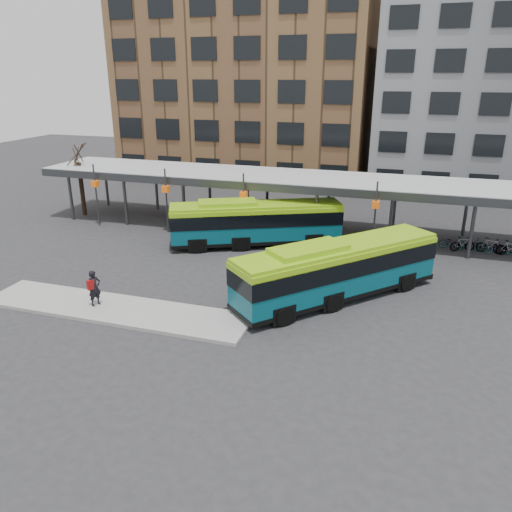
{
  "coord_description": "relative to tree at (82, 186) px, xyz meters",
  "views": [
    {
      "loc": [
        8.13,
        -22.39,
        11.28
      ],
      "look_at": [
        0.32,
        2.11,
        1.8
      ],
      "focal_mm": 35.0,
      "sensor_mm": 36.0,
      "label": 1
    }
  ],
  "objects": [
    {
      "name": "canopy",
      "position": [
        17.94,
        0.87,
        1.47
      ],
      "size": [
        40.0,
        6.53,
        4.8
      ],
      "color": "#999B9E",
      "rests_on": "ground"
    },
    {
      "name": "building_brick",
      "position": [
        8.0,
        20.0,
        8.57
      ],
      "size": [
        26.0,
        14.0,
        22.0
      ],
      "primitive_type": "cube",
      "color": "brown",
      "rests_on": "ground"
    },
    {
      "name": "bike_rack",
      "position": [
        31.19,
        0.06,
        -1.96
      ],
      "size": [
        5.77,
        1.47,
        1.05
      ],
      "color": "slate",
      "rests_on": "ground"
    },
    {
      "name": "pedestrian",
      "position": [
        11.42,
        -15.02,
        -1.31
      ],
      "size": [
        0.69,
        0.8,
        1.86
      ],
      "rotation": [
        0.0,
        0.0,
        1.12
      ],
      "color": "black",
      "rests_on": "boarding_island"
    },
    {
      "name": "tree",
      "position": [
        0.0,
        0.0,
        0.0
      ],
      "size": [
        1.64,
        1.64,
        5.6
      ],
      "color": "black",
      "rests_on": "ground"
    },
    {
      "name": "ground",
      "position": [
        18.0,
        -12.0,
        -2.43
      ],
      "size": [
        120.0,
        120.0,
        0.0
      ],
      "primitive_type": "plane",
      "color": "#28282B",
      "rests_on": "ground"
    },
    {
      "name": "building_grey",
      "position": [
        34.0,
        20.0,
        7.57
      ],
      "size": [
        24.0,
        14.0,
        20.0
      ],
      "primitive_type": "cube",
      "color": "slate",
      "rests_on": "ground"
    },
    {
      "name": "boarding_island",
      "position": [
        12.5,
        -15.0,
        -2.34
      ],
      "size": [
        14.0,
        3.0,
        0.18
      ],
      "primitive_type": "cube",
      "color": "gray",
      "rests_on": "ground"
    },
    {
      "name": "bus_front",
      "position": [
        22.84,
        -10.14,
        -0.75
      ],
      "size": [
        9.74,
        10.37,
        3.24
      ],
      "rotation": [
        0.0,
        0.0,
        0.83
      ],
      "color": "#084E5D",
      "rests_on": "ground"
    },
    {
      "name": "bus_rear",
      "position": [
        16.1,
        -3.1,
        -0.77
      ],
      "size": [
        11.56,
        7.22,
        3.2
      ],
      "rotation": [
        0.0,
        0.0,
        0.44
      ],
      "color": "#084E5D",
      "rests_on": "ground"
    }
  ]
}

